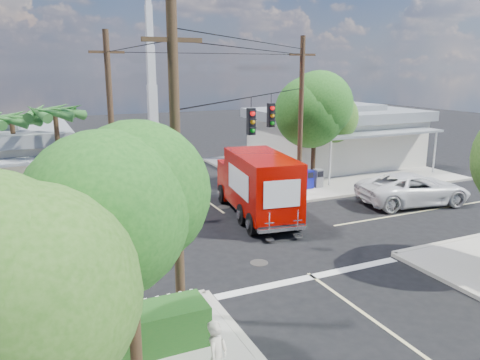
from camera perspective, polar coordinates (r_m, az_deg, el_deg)
ground at (r=20.74m, az=2.31°, el=-7.10°), size 120.00×120.00×0.00m
sidewalk_ne at (r=35.13m, az=10.19°, el=1.42°), size 14.12×14.12×0.14m
road_markings at (r=19.53m, az=4.28°, el=-8.46°), size 32.00×32.00×0.01m
building_ne at (r=36.55m, az=11.48°, el=5.41°), size 11.80×10.20×4.50m
radio_tower at (r=38.49m, az=-10.69°, el=10.81°), size 0.80×0.80×17.00m
tree_sw_front at (r=10.37m, az=-13.42°, el=-3.49°), size 3.88×3.78×6.03m
tree_ne_front at (r=29.02m, az=9.19°, el=8.33°), size 4.21×4.14×6.66m
tree_ne_back at (r=32.34m, az=10.86°, el=7.75°), size 3.77×3.66×5.82m
palm_nw_front at (r=24.94m, az=-21.60°, el=7.38°), size 3.01×3.08×5.59m
palm_nw_back at (r=26.45m, az=-26.07°, el=6.45°), size 3.01×3.08×5.19m
utility_poles at (r=20.41m, az=-3.61°, el=6.10°), size 12.00×10.68×9.00m
picket_fence at (r=13.48m, az=-17.77°, el=-16.58°), size 5.94×0.06×1.00m
hedge_sw at (r=12.78m, az=-18.23°, el=-18.37°), size 6.20×1.20×1.10m
vending_boxes at (r=28.82m, az=8.32°, el=0.11°), size 1.90×0.50×1.10m
delivery_truck at (r=23.26m, az=2.08°, el=-0.54°), size 3.33×7.76×3.26m
parked_car at (r=27.29m, az=20.40°, el=-1.01°), size 6.55×3.84×1.71m
pedestrian at (r=11.13m, az=-2.82°, el=-20.81°), size 0.76×0.75×1.77m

